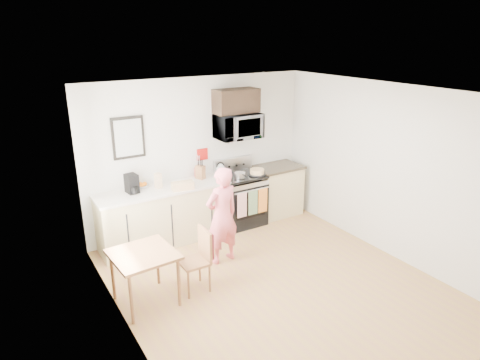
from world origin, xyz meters
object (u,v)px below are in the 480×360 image
person (222,216)px  cake (257,172)px  dining_table (144,259)px  microwave (238,126)px  chair (202,251)px  range (241,200)px

person → cake: bearing=-151.4°
dining_table → microwave: bearing=33.6°
dining_table → chair: chair is taller
dining_table → cake: cake is taller
range → microwave: microwave is taller
microwave → person: microwave is taller
chair → cake: size_ratio=2.83×
microwave → chair: bearing=-133.8°
person → cake: size_ratio=4.90×
cake → dining_table: bearing=-153.5°
range → person: bearing=-133.3°
range → microwave: 1.33m
cake → chair: bearing=-143.0°
range → dining_table: size_ratio=1.55×
range → dining_table: range is taller
range → chair: range is taller
dining_table → cake: (2.52, 1.25, 0.35)m
range → cake: size_ratio=3.85×
range → chair: (-1.51, -1.48, 0.11)m
dining_table → range: bearing=31.7°
microwave → dining_table: size_ratio=1.01×
person → dining_table: bearing=10.1°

